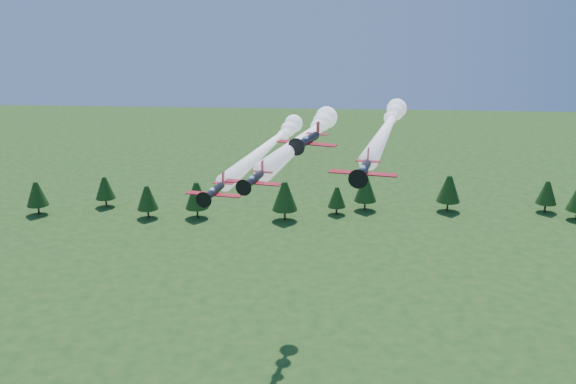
# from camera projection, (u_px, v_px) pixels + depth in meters

# --- Properties ---
(plane_lead) EXTENTS (13.30, 43.19, 3.70)m
(plane_lead) POSITION_uv_depth(u_px,v_px,m) (308.00, 135.00, 95.81)
(plane_lead) COLOR black
(plane_lead) RESTS_ON ground
(plane_left) EXTENTS (13.68, 52.89, 3.70)m
(plane_left) POSITION_uv_depth(u_px,v_px,m) (270.00, 144.00, 114.78)
(plane_left) COLOR black
(plane_left) RESTS_ON ground
(plane_right) EXTENTS (14.25, 49.86, 3.70)m
(plane_right) POSITION_uv_depth(u_px,v_px,m) (388.00, 126.00, 104.35)
(plane_right) COLOR black
(plane_right) RESTS_ON ground
(plane_slot) EXTENTS (8.56, 9.52, 3.01)m
(plane_slot) POSITION_uv_depth(u_px,v_px,m) (308.00, 140.00, 88.97)
(plane_slot) COLOR black
(plane_slot) RESTS_ON ground
(treeline) EXTENTS (171.35, 20.62, 11.98)m
(treeline) POSITION_uv_depth(u_px,v_px,m) (310.00, 193.00, 196.57)
(treeline) COLOR #382314
(treeline) RESTS_ON ground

